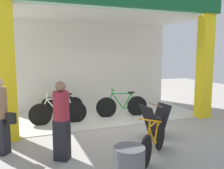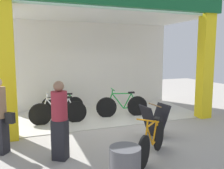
{
  "view_description": "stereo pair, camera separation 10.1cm",
  "coord_description": "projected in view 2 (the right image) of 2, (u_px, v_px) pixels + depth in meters",
  "views": [
    {
      "loc": [
        -2.66,
        -6.16,
        2.14
      ],
      "look_at": [
        0.0,
        0.72,
        1.15
      ],
      "focal_mm": 38.15,
      "sensor_mm": 36.0,
      "label": 1
    },
    {
      "loc": [
        -2.57,
        -6.19,
        2.14
      ],
      "look_at": [
        0.0,
        0.72,
        1.15
      ],
      "focal_mm": 38.15,
      "sensor_mm": 36.0,
      "label": 2
    }
  ],
  "objects": [
    {
      "name": "ground_plane",
      "position": [
        121.0,
        127.0,
        6.92
      ],
      "size": [
        20.68,
        20.68,
        0.0
      ],
      "primitive_type": "plane",
      "color": "#9E9991",
      "rests_on": "ground"
    },
    {
      "name": "bicycle_inside_2",
      "position": [
        63.0,
        104.0,
        8.48
      ],
      "size": [
        1.42,
        0.49,
        0.8
      ],
      "color": "black",
      "rests_on": "ground"
    },
    {
      "name": "bicycle_inside_1",
      "position": [
        59.0,
        112.0,
        7.14
      ],
      "size": [
        1.71,
        0.47,
        0.94
      ],
      "color": "black",
      "rests_on": "ground"
    },
    {
      "name": "sandwich_board_sign",
      "position": [
        154.0,
        121.0,
        6.04
      ],
      "size": [
        0.7,
        0.58,
        0.85
      ],
      "color": "black",
      "rests_on": "ground"
    },
    {
      "name": "pedestrian_0",
      "position": [
        60.0,
        120.0,
        4.71
      ],
      "size": [
        0.44,
        0.44,
        1.6
      ],
      "color": "black",
      "rests_on": "ground"
    },
    {
      "name": "bicycle_inside_0",
      "position": [
        122.0,
        106.0,
        7.94
      ],
      "size": [
        1.73,
        0.48,
        0.96
      ],
      "color": "black",
      "rests_on": "ground"
    },
    {
      "name": "bicycle_parked_0",
      "position": [
        152.0,
        142.0,
        4.81
      ],
      "size": [
        1.23,
        1.1,
        0.88
      ],
      "color": "black",
      "rests_on": "ground"
    },
    {
      "name": "shop_facade",
      "position": [
        104.0,
        49.0,
        8.03
      ],
      "size": [
        6.54,
        3.2,
        4.24
      ],
      "color": "beige",
      "rests_on": "ground"
    }
  ]
}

